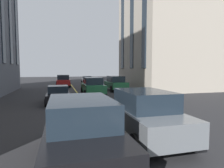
{
  "coord_description": "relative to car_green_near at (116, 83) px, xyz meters",
  "views": [
    {
      "loc": [
        4.87,
        1.91,
        2.7
      ],
      "look_at": [
        14.01,
        -0.58,
        1.98
      ],
      "focal_mm": 30.78,
      "sensor_mm": 36.0,
      "label": 1
    }
  ],
  "objects": [
    {
      "name": "car_grey_parked_b",
      "position": [
        -16.45,
        3.65,
        0.0
      ],
      "size": [
        4.7,
        2.14,
        1.88
      ],
      "color": "slate",
      "rests_on": "ground_plane"
    },
    {
      "name": "car_green_oncoming",
      "position": [
        -3.43,
        3.5,
        0.0
      ],
      "size": [
        4.7,
        2.14,
        1.88
      ],
      "color": "#1E6038",
      "rests_on": "ground_plane"
    },
    {
      "name": "lane_centre_line",
      "position": [
        -8.14,
        4.9,
        -0.96
      ],
      "size": [
        80.0,
        0.16,
        0.01
      ],
      "color": "#D8C64C",
      "rests_on": "ground_plane"
    },
    {
      "name": "car_green_near",
      "position": [
        0.0,
        0.0,
        0.0
      ],
      "size": [
        4.7,
        2.14,
        1.88
      ],
      "color": "#1E6038",
      "rests_on": "ground_plane"
    },
    {
      "name": "car_red_trailing",
      "position": [
        7.37,
        6.34,
        0.0
      ],
      "size": [
        4.7,
        2.14,
        1.88
      ],
      "color": "#B21E1E",
      "rests_on": "ground_plane"
    },
    {
      "name": "building_right_near",
      "position": [
        1.12,
        -7.87,
        9.26
      ],
      "size": [
        11.75,
        10.66,
        20.46
      ],
      "color": "#A89E8E",
      "rests_on": "ground_plane"
    },
    {
      "name": "car_white_far",
      "position": [
        15.66,
        1.52,
        -0.27
      ],
      "size": [
        4.4,
        1.95,
        1.37
      ],
      "color": "silver",
      "rests_on": "ground_plane"
    },
    {
      "name": "car_black_mid",
      "position": [
        -17.88,
        6.25,
        0.0
      ],
      "size": [
        4.7,
        2.14,
        1.88
      ],
      "color": "black",
      "rests_on": "ground_plane"
    },
    {
      "name": "car_black_parked_a",
      "position": [
        -7.4,
        6.97,
        -0.27
      ],
      "size": [
        3.9,
        1.89,
        1.4
      ],
      "color": "black",
      "rests_on": "ground_plane"
    }
  ]
}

